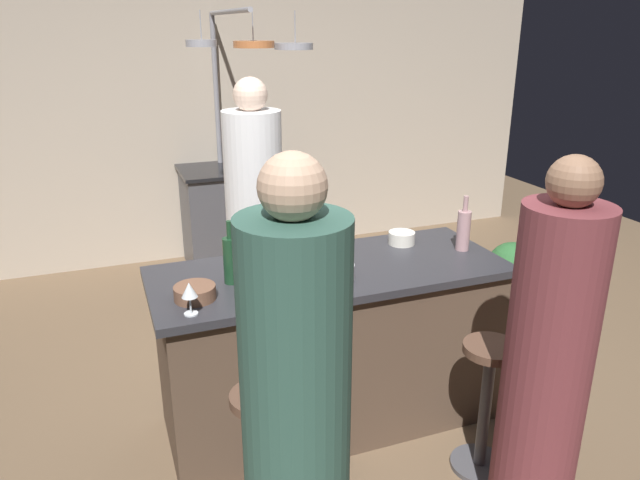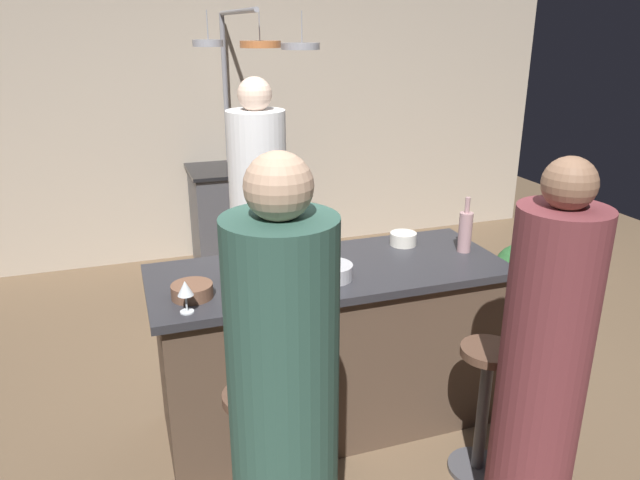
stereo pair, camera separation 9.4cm
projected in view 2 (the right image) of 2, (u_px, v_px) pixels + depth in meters
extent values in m
plane|color=brown|center=(329.00, 418.00, 3.31)|extent=(9.00, 9.00, 0.00)
cube|color=#BCAD99|center=(224.00, 114.00, 5.41)|extent=(6.40, 0.16, 2.60)
cube|color=brown|center=(329.00, 350.00, 3.17)|extent=(1.72, 0.66, 0.86)
cube|color=#2D2D33|center=(330.00, 272.00, 3.01)|extent=(1.80, 0.72, 0.04)
cube|color=#47474C|center=(237.00, 218.00, 5.35)|extent=(0.76, 0.60, 0.86)
cube|color=black|center=(235.00, 169.00, 5.20)|extent=(0.80, 0.64, 0.03)
cylinder|color=white|center=(260.00, 230.00, 3.94)|extent=(0.37, 0.37, 1.56)
sphere|color=beige|center=(255.00, 94.00, 3.64)|extent=(0.21, 0.21, 0.21)
cylinder|color=#4C4C51|center=(477.00, 468.00, 2.92)|extent=(0.28, 0.28, 0.02)
cylinder|color=#4C4C51|center=(483.00, 413.00, 2.81)|extent=(0.06, 0.06, 0.62)
cylinder|color=brown|center=(489.00, 352.00, 2.70)|extent=(0.26, 0.26, 0.04)
cylinder|color=brown|center=(541.00, 380.00, 2.38)|extent=(0.34, 0.34, 1.44)
sphere|color=#8C664C|center=(570.00, 184.00, 2.10)|extent=(0.20, 0.20, 0.20)
cylinder|color=#4C4C51|center=(258.00, 464.00, 2.48)|extent=(0.06, 0.06, 0.62)
cylinder|color=brown|center=(255.00, 397.00, 2.37)|extent=(0.26, 0.26, 0.04)
cylinder|color=#33594C|center=(285.00, 433.00, 2.01)|extent=(0.36, 0.36, 1.52)
sphere|color=#D8AD8C|center=(279.00, 186.00, 1.72)|extent=(0.21, 0.21, 0.21)
cylinder|color=gray|center=(228.00, 141.00, 5.35)|extent=(0.04, 0.04, 2.15)
cylinder|color=gray|center=(237.00, 12.00, 4.41)|extent=(0.04, 1.29, 0.04)
cylinder|color=gray|center=(208.00, 43.00, 3.97)|extent=(0.20, 0.20, 0.04)
cylinder|color=gray|center=(207.00, 27.00, 3.92)|extent=(0.01, 0.01, 0.21)
cylinder|color=#B26638|center=(260.00, 44.00, 4.05)|extent=(0.28, 0.28, 0.04)
cylinder|color=gray|center=(259.00, 27.00, 4.03)|extent=(0.01, 0.01, 0.22)
cylinder|color=gray|center=(300.00, 46.00, 4.19)|extent=(0.27, 0.27, 0.04)
cylinder|color=gray|center=(302.00, 29.00, 4.12)|extent=(0.01, 0.01, 0.23)
cylinder|color=brown|center=(515.00, 299.00, 4.56)|extent=(0.24, 0.24, 0.16)
sphere|color=#2D6633|center=(519.00, 268.00, 4.47)|extent=(0.36, 0.36, 0.36)
cylinder|color=#382319|center=(293.00, 238.00, 3.12)|extent=(0.05, 0.05, 0.21)
cylinder|color=#193D23|center=(229.00, 260.00, 2.81)|extent=(0.07, 0.07, 0.22)
cylinder|color=#193D23|center=(227.00, 229.00, 2.76)|extent=(0.03, 0.03, 0.08)
cylinder|color=#B78C8E|center=(465.00, 232.00, 3.20)|extent=(0.07, 0.07, 0.22)
cylinder|color=#B78C8E|center=(467.00, 205.00, 3.14)|extent=(0.03, 0.03, 0.08)
cylinder|color=black|center=(271.00, 242.00, 3.03)|extent=(0.07, 0.07, 0.23)
cylinder|color=black|center=(270.00, 212.00, 2.98)|extent=(0.03, 0.03, 0.08)
cylinder|color=brown|center=(253.00, 273.00, 2.67)|extent=(0.07, 0.07, 0.22)
cylinder|color=brown|center=(251.00, 241.00, 2.62)|extent=(0.03, 0.03, 0.08)
cylinder|color=silver|center=(333.00, 262.00, 3.08)|extent=(0.06, 0.06, 0.01)
cylinder|color=silver|center=(334.00, 254.00, 3.07)|extent=(0.01, 0.01, 0.07)
cone|color=silver|center=(334.00, 242.00, 3.04)|extent=(0.07, 0.07, 0.06)
cylinder|color=silver|center=(300.00, 269.00, 2.98)|extent=(0.06, 0.06, 0.01)
cylinder|color=silver|center=(300.00, 262.00, 2.97)|extent=(0.01, 0.01, 0.07)
cone|color=silver|center=(299.00, 249.00, 2.95)|extent=(0.07, 0.07, 0.06)
cylinder|color=silver|center=(187.00, 312.00, 2.54)|extent=(0.06, 0.06, 0.01)
cylinder|color=silver|center=(186.00, 303.00, 2.53)|extent=(0.01, 0.01, 0.07)
cone|color=silver|center=(185.00, 288.00, 2.50)|extent=(0.07, 0.07, 0.06)
cylinder|color=silver|center=(403.00, 239.00, 3.32)|extent=(0.15, 0.15, 0.07)
cylinder|color=#B7B7BC|center=(331.00, 272.00, 2.87)|extent=(0.21, 0.21, 0.07)
cylinder|color=brown|center=(192.00, 291.00, 2.67)|extent=(0.19, 0.19, 0.06)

